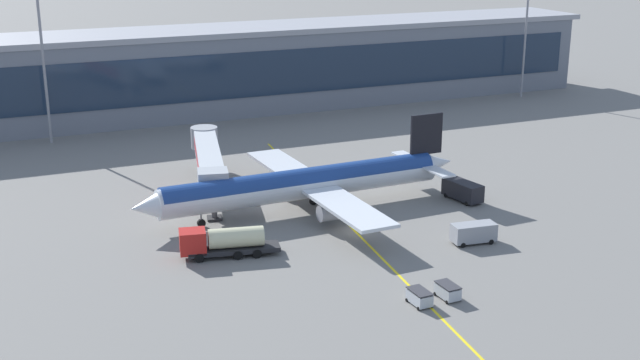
# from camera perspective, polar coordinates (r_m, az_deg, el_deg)

# --- Properties ---
(ground_plane) EXTENTS (700.00, 700.00, 0.00)m
(ground_plane) POSITION_cam_1_polar(r_m,az_deg,el_deg) (98.35, 2.43, -3.52)
(ground_plane) COLOR slate
(apron_lead_in_line) EXTENTS (8.68, 79.59, 0.01)m
(apron_lead_in_line) POSITION_cam_1_polar(r_m,az_deg,el_deg) (100.10, 2.02, -3.13)
(apron_lead_in_line) COLOR yellow
(apron_lead_in_line) RESTS_ON ground_plane
(terminal_building) EXTENTS (191.21, 17.09, 15.78)m
(terminal_building) POSITION_cam_1_polar(r_m,az_deg,el_deg) (155.92, -13.27, 6.90)
(terminal_building) COLOR slate
(terminal_building) RESTS_ON ground_plane
(main_airliner) EXTENTS (43.67, 34.75, 10.75)m
(main_airliner) POSITION_cam_1_polar(r_m,az_deg,el_deg) (103.86, -1.04, -0.23)
(main_airliner) COLOR silver
(main_airliner) RESTS_ON ground_plane
(jet_bridge) EXTENTS (9.05, 25.21, 6.34)m
(jet_bridge) POSITION_cam_1_polar(r_m,az_deg,el_deg) (112.46, -7.66, 1.55)
(jet_bridge) COLOR #B2B7BC
(jet_bridge) RESTS_ON ground_plane
(fuel_tanker) EXTENTS (11.08, 4.65, 3.25)m
(fuel_tanker) POSITION_cam_1_polar(r_m,az_deg,el_deg) (91.06, -6.67, -4.20)
(fuel_tanker) COLOR #232326
(fuel_tanker) RESTS_ON ground_plane
(crew_van) EXTENTS (5.21, 2.67, 2.30)m
(crew_van) POSITION_cam_1_polar(r_m,az_deg,el_deg) (95.85, 10.41, -3.53)
(crew_van) COLOR gray
(crew_van) RESTS_ON ground_plane
(lavatory_truck) EXTENTS (3.19, 6.09, 2.50)m
(lavatory_truck) POSITION_cam_1_polar(r_m,az_deg,el_deg) (110.18, 9.69, -0.65)
(lavatory_truck) COLOR black
(lavatory_truck) RESTS_ON ground_plane
(baggage_cart_0) EXTENTS (1.71, 2.71, 1.48)m
(baggage_cart_0) POSITION_cam_1_polar(r_m,az_deg,el_deg) (80.48, 6.82, -7.96)
(baggage_cart_0) COLOR #B2B7BC
(baggage_cart_0) RESTS_ON ground_plane
(baggage_cart_1) EXTENTS (1.71, 2.71, 1.48)m
(baggage_cart_1) POSITION_cam_1_polar(r_m,az_deg,el_deg) (82.10, 8.73, -7.51)
(baggage_cart_1) COLOR #B2B7BC
(baggage_cart_1) RESTS_ON ground_plane
(apron_light_mast_0) EXTENTS (2.80, 0.50, 25.58)m
(apron_light_mast_0) POSITION_cam_1_polar(r_m,az_deg,el_deg) (141.19, -18.46, 8.26)
(apron_light_mast_0) COLOR gray
(apron_light_mast_0) RESTS_ON ground_plane
(apron_light_mast_1) EXTENTS (2.80, 0.50, 21.10)m
(apron_light_mast_1) POSITION_cam_1_polar(r_m,az_deg,el_deg) (176.42, 13.88, 9.54)
(apron_light_mast_1) COLOR gray
(apron_light_mast_1) RESTS_ON ground_plane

